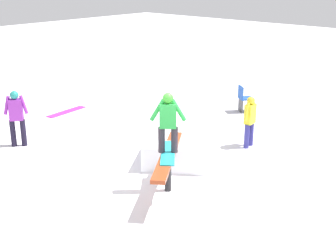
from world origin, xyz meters
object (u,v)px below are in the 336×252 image
at_px(bystander_yellow, 250,119).
at_px(loose_snowboard_magenta, 67,112).
at_px(folding_chair, 245,100).
at_px(rail_feature, 168,159).
at_px(bystander_purple, 16,115).
at_px(main_rider_on_rail, 168,124).

distance_m(bystander_yellow, loose_snowboard_magenta, 6.37).
distance_m(loose_snowboard_magenta, folding_chair, 5.88).
xyz_separation_m(loose_snowboard_magenta, folding_chair, (-3.94, 4.35, 0.40)).
distance_m(rail_feature, folding_chair, 6.31).
height_order(rail_feature, bystander_purple, bystander_purple).
distance_m(bystander_purple, folding_chair, 7.22).
bearing_deg(folding_chair, bystander_yellow, 162.84).
xyz_separation_m(rail_feature, bystander_purple, (0.67, -4.73, 0.12)).
bearing_deg(loose_snowboard_magenta, rail_feature, 65.52).
bearing_deg(loose_snowboard_magenta, folding_chair, 125.63).
relative_size(bystander_yellow, loose_snowboard_magenta, 0.91).
xyz_separation_m(bystander_yellow, folding_chair, (-2.62, -1.84, -0.35)).
distance_m(main_rider_on_rail, bystander_yellow, 3.45).
bearing_deg(main_rider_on_rail, rail_feature, 0.00).
bearing_deg(folding_chair, loose_snowboard_magenta, 80.00).
bearing_deg(bystander_purple, loose_snowboard_magenta, -110.20).
bearing_deg(main_rider_on_rail, bystander_purple, -122.42).
bearing_deg(rail_feature, main_rider_on_rail, 0.00).
relative_size(rail_feature, folding_chair, 2.71).
bearing_deg(bystander_yellow, rail_feature, 176.50).
bearing_deg(main_rider_on_rail, folding_chair, 157.78).
relative_size(bystander_purple, folding_chair, 1.72).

